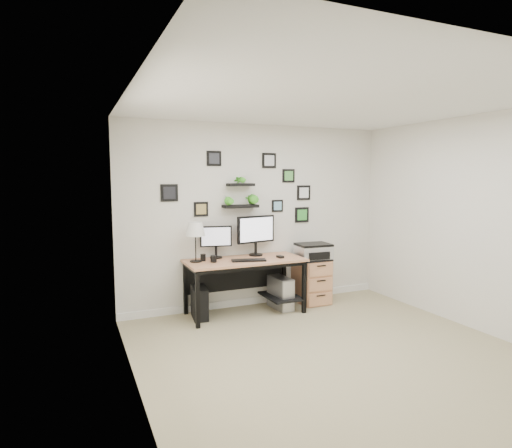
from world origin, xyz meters
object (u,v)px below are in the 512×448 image
pc_tower_black (199,303)px  table_lamp (195,230)px  printer (314,251)px  pc_tower_grey (281,293)px  file_cabinet (312,280)px  monitor_right (256,232)px  desk (246,268)px  monitor_left (216,239)px  mug (214,259)px

pc_tower_black → table_lamp: bearing=133.3°
table_lamp → printer: (1.76, -0.05, -0.39)m
table_lamp → pc_tower_grey: table_lamp is taller
pc_tower_black → file_cabinet: 1.73m
monitor_right → printer: bearing=-9.8°
desk → monitor_left: (-0.36, 0.20, 0.38)m
mug → printer: 1.56m
monitor_right → pc_tower_black: bearing=-171.0°
mug → file_cabinet: 1.63m
mug → pc_tower_black: (-0.17, 0.09, -0.59)m
table_lamp → mug: table_lamp is taller
table_lamp → pc_tower_black: bearing=-54.4°
monitor_left → mug: monitor_left is taller
monitor_right → table_lamp: bearing=-173.7°
monitor_left → table_lamp: 0.38m
monitor_right → mug: 0.79m
desk → printer: size_ratio=3.22×
mug → desk: bearing=7.0°
table_lamp → pc_tower_grey: bearing=-4.7°
pc_tower_grey → printer: printer is taller
monitor_right → mug: size_ratio=6.67×
file_cabinet → printer: printer is taller
table_lamp → pc_tower_black: size_ratio=1.26×
monitor_left → mug: (-0.12, -0.26, -0.21)m
mug → pc_tower_black: bearing=152.4°
monitor_right → pc_tower_grey: (0.30, -0.20, -0.86)m
mug → pc_tower_grey: size_ratio=0.19×
monitor_left → printer: bearing=-7.2°
pc_tower_grey → file_cabinet: size_ratio=0.69×
pc_tower_black → file_cabinet: bearing=8.7°
mug → monitor_left: bearing=65.0°
monitor_left → monitor_right: 0.59m
monitor_left → file_cabinet: 1.59m
table_lamp → mug: 0.44m
table_lamp → mug: size_ratio=5.78×
desk → file_cabinet: 1.11m
pc_tower_black → monitor_right: bearing=16.8°
monitor_right → mug: (-0.70, -0.23, -0.29)m
monitor_right → printer: (0.86, -0.15, -0.31)m
pc_tower_grey → printer: (0.56, 0.05, 0.55)m
monitor_left → monitor_right: monitor_right is taller
monitor_left → monitor_right: size_ratio=0.73×
file_cabinet → desk: bearing=-176.9°
monitor_left → pc_tower_black: size_ratio=1.07×
monitor_left → file_cabinet: (1.43, -0.15, -0.67)m
monitor_left → file_cabinet: monitor_left is taller
printer → table_lamp: bearing=178.4°
monitor_left → mug: size_ratio=4.90×
monitor_left → table_lamp: table_lamp is taller
desk → file_cabinet: bearing=3.1°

